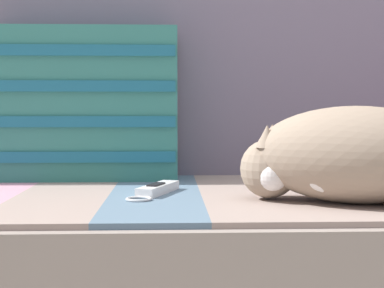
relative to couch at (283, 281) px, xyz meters
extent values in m
cube|color=gray|center=(0.00, 0.00, 0.09)|extent=(1.89, 0.80, 0.21)
cube|color=gray|center=(-0.45, -0.02, 0.19)|extent=(0.18, 0.72, 0.01)
cube|color=slate|center=(-0.27, -0.02, 0.19)|extent=(0.18, 0.72, 0.01)
cube|color=gray|center=(-0.09, -0.02, 0.19)|extent=(0.18, 0.72, 0.01)
cube|color=gray|center=(0.09, -0.02, 0.19)|extent=(0.18, 0.72, 0.01)
cube|color=slate|center=(0.00, 0.34, 0.43)|extent=(1.89, 0.14, 0.47)
cube|color=#337A70|center=(-0.45, 0.19, 0.38)|extent=(0.45, 0.13, 0.36)
cube|color=#1E667F|center=(-0.45, 0.12, 0.26)|extent=(0.44, 0.01, 0.03)
cube|color=#1E667F|center=(-0.45, 0.12, 0.34)|extent=(0.44, 0.01, 0.03)
cube|color=#1E667F|center=(-0.45, 0.12, 0.42)|extent=(0.44, 0.01, 0.03)
cube|color=#1E667F|center=(-0.45, 0.12, 0.50)|extent=(0.44, 0.01, 0.03)
ellipsoid|color=gray|center=(0.09, -0.20, 0.29)|extent=(0.41, 0.31, 0.17)
sphere|color=gray|center=(-0.06, -0.15, 0.26)|extent=(0.11, 0.11, 0.11)
sphere|color=white|center=(-0.06, -0.18, 0.25)|extent=(0.06, 0.06, 0.06)
ellipsoid|color=white|center=(0.04, -0.24, 0.26)|extent=(0.11, 0.05, 0.08)
cone|color=gray|center=(-0.07, -0.18, 0.32)|extent=(0.04, 0.04, 0.04)
cone|color=gray|center=(-0.05, -0.12, 0.32)|extent=(0.04, 0.04, 0.04)
cube|color=white|center=(-0.27, -0.06, 0.21)|extent=(0.09, 0.16, 0.02)
cube|color=black|center=(-0.27, -0.07, 0.22)|extent=(0.04, 0.06, 0.00)
cube|color=black|center=(-0.24, 0.01, 0.21)|extent=(0.03, 0.02, 0.02)
torus|color=silver|center=(-0.30, -0.15, 0.20)|extent=(0.06, 0.06, 0.01)
camera|label=1|loc=(-0.24, -1.23, 0.36)|focal=55.00mm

